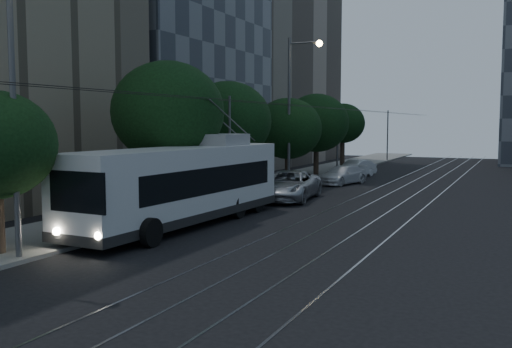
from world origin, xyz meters
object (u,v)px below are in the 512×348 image
at_px(car_white_c, 355,168).
at_px(streetlamp_near, 21,66).
at_px(car_white_d, 357,166).
at_px(car_white_a, 300,184).
at_px(streetlamp_far, 295,98).
at_px(trolleybus, 184,184).
at_px(car_white_b, 342,175).
at_px(pickup_silver, 288,185).

height_order(car_white_c, streetlamp_near, streetlamp_near).
xyz_separation_m(car_white_c, car_white_d, (-0.92, 3.74, -0.07)).
distance_m(car_white_a, car_white_d, 17.24).
xyz_separation_m(car_white_d, streetlamp_far, (-0.91, -13.19, 5.62)).
height_order(trolleybus, car_white_b, trolleybus).
bearing_deg(pickup_silver, streetlamp_near, -103.08).
bearing_deg(car_white_c, streetlamp_near, -73.94).
height_order(car_white_c, streetlamp_far, streetlamp_far).
distance_m(pickup_silver, car_white_d, 19.64).
distance_m(car_white_b, car_white_d, 10.00).
xyz_separation_m(trolleybus, pickup_silver, (1.04, 9.74, -0.98)).
bearing_deg(streetlamp_near, car_white_c, 87.15).
distance_m(car_white_c, streetlamp_far, 11.11).
xyz_separation_m(pickup_silver, car_white_b, (0.36, 9.73, -0.17)).
height_order(car_white_a, car_white_b, car_white_a).
height_order(car_white_d, streetlamp_far, streetlamp_far).
height_order(car_white_a, streetlamp_far, streetlamp_far).
height_order(pickup_silver, car_white_c, pickup_silver).
distance_m(car_white_b, streetlamp_far, 6.95).
bearing_deg(car_white_c, car_white_d, 122.72).
bearing_deg(streetlamp_near, pickup_silver, 83.58).
relative_size(pickup_silver, car_white_d, 1.65).
bearing_deg(trolleybus, car_white_a, 88.36).
bearing_deg(trolleybus, car_white_c, 90.83).
xyz_separation_m(car_white_b, car_white_c, (-0.68, 6.13, 0.02)).
distance_m(trolleybus, car_white_c, 25.64).
bearing_deg(car_white_d, pickup_silver, -102.41).
relative_size(car_white_d, streetlamp_far, 0.36).
bearing_deg(car_white_d, trolleybus, -105.63).
xyz_separation_m(trolleybus, car_white_b, (1.40, 19.47, -1.15)).
distance_m(car_white_b, streetlamp_near, 28.04).
bearing_deg(trolleybus, streetlamp_far, 96.36).
bearing_deg(car_white_b, car_white_a, -77.58).
xyz_separation_m(car_white_c, streetlamp_far, (-1.83, -9.45, 5.55)).
bearing_deg(pickup_silver, trolleybus, -102.75).
bearing_deg(trolleybus, pickup_silver, 86.35).
xyz_separation_m(trolleybus, car_white_a, (0.86, 12.13, -1.12)).
relative_size(car_white_c, streetlamp_far, 0.41).
xyz_separation_m(car_white_a, streetlamp_far, (-1.97, 4.02, 5.54)).
relative_size(trolleybus, car_white_b, 2.84).
xyz_separation_m(car_white_a, car_white_c, (-0.14, 13.47, -0.01)).
xyz_separation_m(streetlamp_near, streetlamp_far, (-0.16, 24.05, -0.07)).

